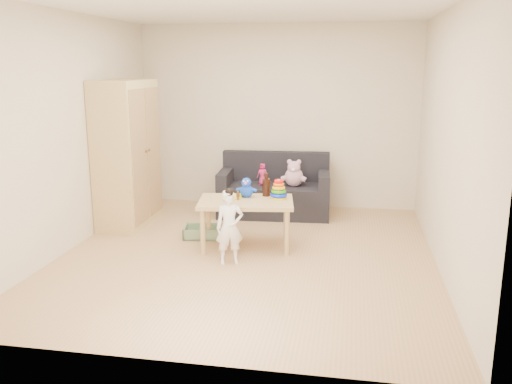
% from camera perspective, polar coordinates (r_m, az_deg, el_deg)
% --- Properties ---
extents(room, '(4.50, 4.50, 4.50)m').
position_cam_1_polar(room, '(5.66, -0.95, 5.86)').
color(room, tan).
rests_on(room, ground).
extents(wardrobe, '(0.51, 1.03, 1.85)m').
position_cam_1_polar(wardrobe, '(7.09, -13.42, 3.92)').
color(wardrobe, '#D0B972').
rests_on(wardrobe, ground).
extents(sofa, '(1.55, 0.85, 0.42)m').
position_cam_1_polar(sofa, '(7.48, 1.92, -0.81)').
color(sofa, black).
rests_on(sofa, ground).
extents(play_table, '(1.13, 0.81, 0.55)m').
position_cam_1_polar(play_table, '(6.13, -1.06, -3.36)').
color(play_table, tan).
rests_on(play_table, ground).
extents(storage_bin, '(0.49, 0.39, 0.13)m').
position_cam_1_polar(storage_bin, '(6.58, -5.65, -4.17)').
color(storage_bin, '#698460').
rests_on(storage_bin, ground).
extents(toddler, '(0.33, 0.27, 0.76)m').
position_cam_1_polar(toddler, '(5.62, -2.80, -3.80)').
color(toddler, white).
rests_on(toddler, ground).
extents(pink_bear, '(0.30, 0.27, 0.31)m').
position_cam_1_polar(pink_bear, '(7.33, 4.02, 1.80)').
color(pink_bear, '#D89FBC').
rests_on(pink_bear, sofa).
extents(doll, '(0.17, 0.13, 0.30)m').
position_cam_1_polar(doll, '(7.38, 0.69, 1.85)').
color(doll, '#CC266B').
rests_on(doll, sofa).
extents(ring_stacker, '(0.19, 0.19, 0.22)m').
position_cam_1_polar(ring_stacker, '(6.11, 2.40, 0.11)').
color(ring_stacker, yellow).
rests_on(ring_stacker, play_table).
extents(brown_bottle, '(0.09, 0.09, 0.26)m').
position_cam_1_polar(brown_bottle, '(6.23, 1.09, 0.58)').
color(brown_bottle, black).
rests_on(brown_bottle, play_table).
extents(blue_plush, '(0.20, 0.16, 0.23)m').
position_cam_1_polar(blue_plush, '(6.17, -1.00, 0.51)').
color(blue_plush, blue).
rests_on(blue_plush, play_table).
extents(wooden_figure, '(0.04, 0.04, 0.10)m').
position_cam_1_polar(wooden_figure, '(6.06, -1.90, -0.37)').
color(wooden_figure, brown).
rests_on(wooden_figure, play_table).
extents(yellow_book, '(0.21, 0.21, 0.01)m').
position_cam_1_polar(yellow_book, '(6.22, -2.32, -0.42)').
color(yellow_book, '#EBF319').
rests_on(yellow_book, play_table).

